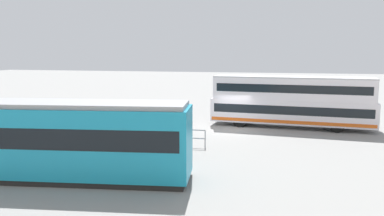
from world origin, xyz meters
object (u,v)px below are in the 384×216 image
(tram_yellow, at_px, (35,139))
(info_sign, at_px, (70,113))
(double_decker_bus, at_px, (291,101))
(pedestrian_near_railing, at_px, (174,123))
(pedestrian_crossing, at_px, (183,139))

(tram_yellow, bearing_deg, info_sign, -70.24)
(info_sign, bearing_deg, double_decker_bus, -153.74)
(pedestrian_near_railing, xyz_separation_m, pedestrian_crossing, (-1.82, 4.70, 0.04))
(pedestrian_near_railing, relative_size, pedestrian_crossing, 0.96)
(double_decker_bus, bearing_deg, pedestrian_crossing, 59.63)
(pedestrian_near_railing, xyz_separation_m, info_sign, (6.64, 1.75, 0.71))
(pedestrian_crossing, relative_size, info_sign, 0.71)
(tram_yellow, distance_m, info_sign, 8.49)
(tram_yellow, bearing_deg, double_decker_bus, -127.27)
(double_decker_bus, relative_size, pedestrian_near_railing, 7.54)
(pedestrian_crossing, distance_m, info_sign, 8.99)
(pedestrian_near_railing, bearing_deg, pedestrian_crossing, 111.15)
(info_sign, bearing_deg, tram_yellow, 109.76)
(pedestrian_near_railing, distance_m, pedestrian_crossing, 5.04)
(pedestrian_near_railing, relative_size, info_sign, 0.68)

